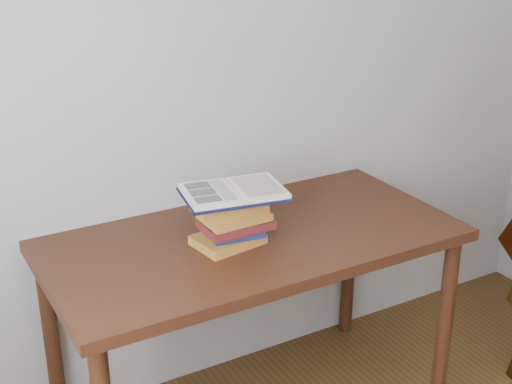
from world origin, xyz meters
TOP-DOWN VIEW (x-y plane):
  - desk at (-0.04, 1.38)m, footprint 1.51×0.75m
  - book_stack at (-0.14, 1.35)m, footprint 0.27×0.21m
  - open_book at (-0.13, 1.35)m, footprint 0.38×0.30m

SIDE VIEW (x-z plane):
  - desk at x=-0.04m, z-range 0.31..1.12m
  - book_stack at x=-0.14m, z-range 0.81..0.99m
  - open_book at x=-0.13m, z-range 0.99..1.02m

